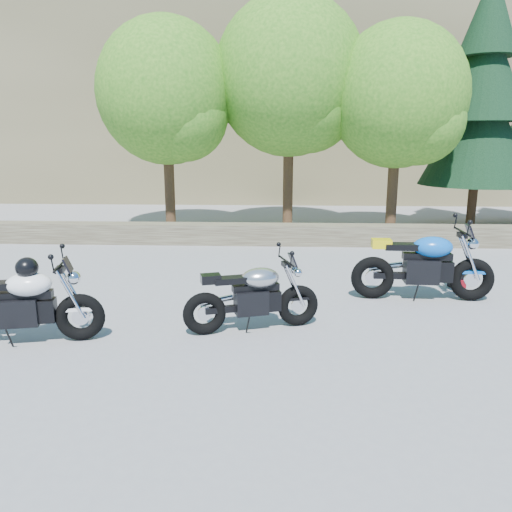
# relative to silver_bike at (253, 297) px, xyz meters

# --- Properties ---
(ground) EXTENTS (90.00, 90.00, 0.00)m
(ground) POSITION_rel_silver_bike_xyz_m (-0.22, 0.22, -0.46)
(ground) COLOR gray
(ground) RESTS_ON ground
(stone_wall) EXTENTS (22.00, 0.55, 0.50)m
(stone_wall) POSITION_rel_silver_bike_xyz_m (-0.22, 5.72, -0.21)
(stone_wall) COLOR #473D2F
(stone_wall) RESTS_ON ground
(hillside) EXTENTS (80.00, 30.00, 15.00)m
(hillside) POSITION_rel_silver_bike_xyz_m (2.78, 28.22, 7.04)
(hillside) COLOR brown
(hillside) RESTS_ON ground
(tree_decid_left) EXTENTS (3.67, 3.67, 5.62)m
(tree_decid_left) POSITION_rel_silver_bike_xyz_m (-2.61, 7.35, 3.17)
(tree_decid_left) COLOR #382314
(tree_decid_left) RESTS_ON ground
(tree_decid_mid) EXTENTS (4.08, 4.08, 6.24)m
(tree_decid_mid) POSITION_rel_silver_bike_xyz_m (0.69, 7.75, 3.58)
(tree_decid_mid) COLOR #382314
(tree_decid_mid) RESTS_ON ground
(tree_decid_right) EXTENTS (3.54, 3.54, 5.41)m
(tree_decid_right) POSITION_rel_silver_bike_xyz_m (3.49, 7.15, 3.04)
(tree_decid_right) COLOR #382314
(tree_decid_right) RESTS_ON ground
(conifer_near) EXTENTS (3.17, 3.17, 7.06)m
(conifer_near) POSITION_rel_silver_bike_xyz_m (5.98, 8.42, 3.22)
(conifer_near) COLOR #382314
(conifer_near) RESTS_ON ground
(silver_bike) EXTENTS (1.85, 0.78, 0.95)m
(silver_bike) POSITION_rel_silver_bike_xyz_m (0.00, 0.00, 0.00)
(silver_bike) COLOR black
(silver_bike) RESTS_ON ground
(white_bike) EXTENTS (2.01, 0.71, 1.12)m
(white_bike) POSITION_rel_silver_bike_xyz_m (-2.90, -0.61, 0.09)
(white_bike) COLOR black
(white_bike) RESTS_ON ground
(blue_bike) EXTENTS (2.28, 0.72, 1.14)m
(blue_bike) POSITION_rel_silver_bike_xyz_m (2.67, 1.45, 0.09)
(blue_bike) COLOR black
(blue_bike) RESTS_ON ground
(backpack) EXTENTS (0.30, 0.29, 0.35)m
(backpack) POSITION_rel_silver_bike_xyz_m (3.48, 2.17, -0.30)
(backpack) COLOR black
(backpack) RESTS_ON ground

